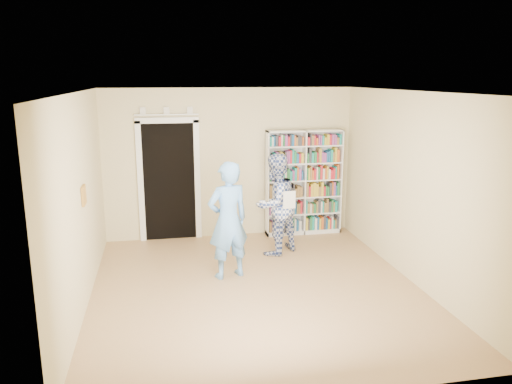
# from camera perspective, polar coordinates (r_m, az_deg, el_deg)

# --- Properties ---
(floor) EXTENTS (5.00, 5.00, 0.00)m
(floor) POSITION_cam_1_polar(r_m,az_deg,el_deg) (7.09, 0.07, -11.01)
(floor) COLOR #AC8153
(floor) RESTS_ON ground
(ceiling) EXTENTS (5.00, 5.00, 0.00)m
(ceiling) POSITION_cam_1_polar(r_m,az_deg,el_deg) (6.47, 0.07, 11.38)
(ceiling) COLOR white
(ceiling) RESTS_ON wall_back
(wall_back) EXTENTS (4.50, 0.00, 4.50)m
(wall_back) POSITION_cam_1_polar(r_m,az_deg,el_deg) (9.07, -2.98, 3.28)
(wall_back) COLOR beige
(wall_back) RESTS_ON floor
(wall_left) EXTENTS (0.00, 5.00, 5.00)m
(wall_left) POSITION_cam_1_polar(r_m,az_deg,el_deg) (6.61, -19.45, -1.18)
(wall_left) COLOR beige
(wall_left) RESTS_ON floor
(wall_right) EXTENTS (0.00, 5.00, 5.00)m
(wall_right) POSITION_cam_1_polar(r_m,az_deg,el_deg) (7.41, 17.41, 0.46)
(wall_right) COLOR beige
(wall_right) RESTS_ON floor
(bookshelf) EXTENTS (1.41, 0.26, 1.94)m
(bookshelf) POSITION_cam_1_polar(r_m,az_deg,el_deg) (9.27, 5.47, 1.13)
(bookshelf) COLOR white
(bookshelf) RESTS_ON floor
(doorway) EXTENTS (1.10, 0.08, 2.43)m
(doorway) POSITION_cam_1_polar(r_m,az_deg,el_deg) (8.99, -9.91, 1.91)
(doorway) COLOR black
(doorway) RESTS_ON floor
(wall_art) EXTENTS (0.03, 0.25, 0.25)m
(wall_art) POSITION_cam_1_polar(r_m,az_deg,el_deg) (6.79, -19.09, -0.36)
(wall_art) COLOR brown
(wall_art) RESTS_ON wall_left
(man_blue) EXTENTS (0.73, 0.59, 1.73)m
(man_blue) POSITION_cam_1_polar(r_m,az_deg,el_deg) (7.22, -3.21, -3.25)
(man_blue) COLOR #66A2E4
(man_blue) RESTS_ON floor
(man_plaid) EXTENTS (1.03, 0.99, 1.68)m
(man_plaid) POSITION_cam_1_polar(r_m,az_deg,el_deg) (8.20, 2.20, -1.43)
(man_plaid) COLOR navy
(man_plaid) RESTS_ON floor
(paper_sheet) EXTENTS (0.20, 0.01, 0.29)m
(paper_sheet) POSITION_cam_1_polar(r_m,az_deg,el_deg) (7.97, 3.83, -0.90)
(paper_sheet) COLOR white
(paper_sheet) RESTS_ON man_plaid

